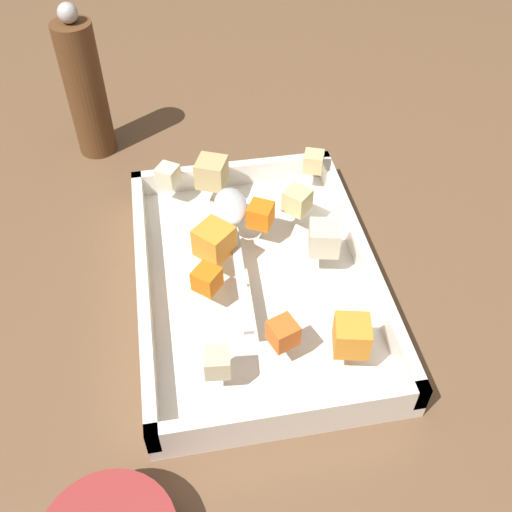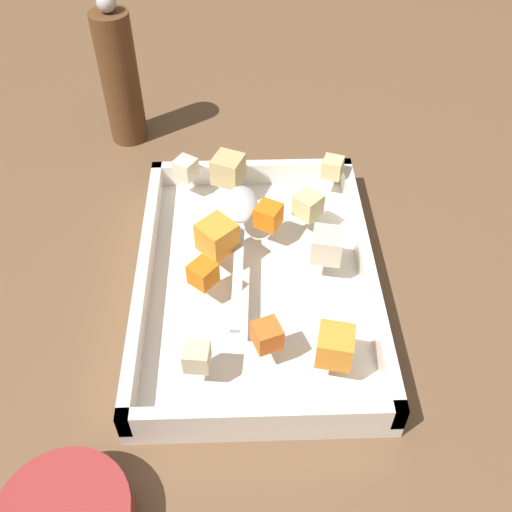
% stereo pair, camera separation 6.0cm
% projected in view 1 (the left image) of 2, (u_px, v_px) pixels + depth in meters
% --- Properties ---
extents(ground_plane, '(4.00, 4.00, 0.00)m').
position_uv_depth(ground_plane, '(264.00, 298.00, 0.63)').
color(ground_plane, brown).
extents(baking_dish, '(0.35, 0.25, 0.04)m').
position_uv_depth(baking_dish, '(256.00, 283.00, 0.63)').
color(baking_dish, white).
rests_on(baking_dish, ground_plane).
extents(carrot_chunk_back_center, '(0.04, 0.04, 0.03)m').
position_uv_depth(carrot_chunk_back_center, '(352.00, 336.00, 0.53)').
color(carrot_chunk_back_center, orange).
rests_on(carrot_chunk_back_center, baking_dish).
extents(carrot_chunk_heap_side, '(0.03, 0.03, 0.02)m').
position_uv_depth(carrot_chunk_heap_side, '(207.00, 279.00, 0.58)').
color(carrot_chunk_heap_side, orange).
rests_on(carrot_chunk_heap_side, baking_dish).
extents(carrot_chunk_front_center, '(0.03, 0.03, 0.03)m').
position_uv_depth(carrot_chunk_front_center, '(261.00, 215.00, 0.64)').
color(carrot_chunk_front_center, orange).
rests_on(carrot_chunk_front_center, baking_dish).
extents(carrot_chunk_mid_right, '(0.03, 0.03, 0.02)m').
position_uv_depth(carrot_chunk_mid_right, '(280.00, 333.00, 0.53)').
color(carrot_chunk_mid_right, orange).
rests_on(carrot_chunk_mid_right, baking_dish).
extents(carrot_chunk_center, '(0.05, 0.05, 0.03)m').
position_uv_depth(carrot_chunk_center, '(214.00, 241.00, 0.61)').
color(carrot_chunk_center, orange).
rests_on(carrot_chunk_center, baking_dish).
extents(potato_chunk_rim_edge, '(0.04, 0.04, 0.03)m').
position_uv_depth(potato_chunk_rim_edge, '(297.00, 200.00, 0.66)').
color(potato_chunk_rim_edge, '#E0CC89').
rests_on(potato_chunk_rim_edge, baking_dish).
extents(potato_chunk_near_left, '(0.03, 0.03, 0.02)m').
position_uv_depth(potato_chunk_near_left, '(168.00, 175.00, 0.69)').
color(potato_chunk_near_left, beige).
rests_on(potato_chunk_near_left, baking_dish).
extents(potato_chunk_heap_top, '(0.03, 0.03, 0.02)m').
position_uv_depth(potato_chunk_heap_top, '(217.00, 363.00, 0.51)').
color(potato_chunk_heap_top, beige).
rests_on(potato_chunk_heap_top, baking_dish).
extents(potato_chunk_near_right, '(0.04, 0.04, 0.03)m').
position_uv_depth(potato_chunk_near_right, '(212.00, 172.00, 0.69)').
color(potato_chunk_near_right, tan).
rests_on(potato_chunk_near_right, baking_dish).
extents(potato_chunk_corner_ne, '(0.03, 0.03, 0.02)m').
position_uv_depth(potato_chunk_corner_ne, '(314.00, 161.00, 0.71)').
color(potato_chunk_corner_ne, '#E0CC89').
rests_on(potato_chunk_corner_ne, baking_dish).
extents(parsnip_chunk_corner_nw, '(0.04, 0.04, 0.03)m').
position_uv_depth(parsnip_chunk_corner_nw, '(324.00, 238.00, 0.61)').
color(parsnip_chunk_corner_nw, beige).
rests_on(parsnip_chunk_corner_nw, baking_dish).
extents(serving_spoon, '(0.20, 0.04, 0.02)m').
position_uv_depth(serving_spoon, '(232.00, 215.00, 0.65)').
color(serving_spoon, silver).
rests_on(serving_spoon, baking_dish).
extents(pepper_mill, '(0.05, 0.05, 0.20)m').
position_uv_depth(pepper_mill, '(85.00, 89.00, 0.76)').
color(pepper_mill, brown).
rests_on(pepper_mill, ground_plane).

